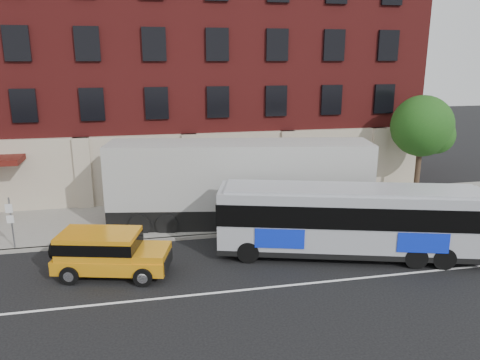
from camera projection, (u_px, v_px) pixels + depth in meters
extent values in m
plane|color=black|center=(224.00, 299.00, 16.68)|extent=(120.00, 120.00, 0.00)
cube|color=#9B978D|center=(196.00, 216.00, 25.18)|extent=(60.00, 6.00, 0.15)
cube|color=#9B978D|center=(203.00, 236.00, 22.34)|extent=(60.00, 0.25, 0.15)
cube|color=white|center=(222.00, 292.00, 17.15)|extent=(60.00, 0.12, 0.01)
cube|color=maroon|center=(180.00, 70.00, 30.82)|extent=(30.00, 10.00, 15.00)
cube|color=#B2A58E|center=(190.00, 167.00, 27.34)|extent=(30.00, 0.35, 4.00)
cube|color=#B2A58E|center=(84.00, 173.00, 26.07)|extent=(0.90, 0.55, 4.00)
cube|color=#B2A58E|center=(190.00, 168.00, 27.25)|extent=(0.90, 0.55, 4.00)
cube|color=#B2A58E|center=(287.00, 163.00, 28.43)|extent=(0.90, 0.55, 4.00)
cube|color=#B2A58E|center=(377.00, 159.00, 29.62)|extent=(0.90, 0.55, 4.00)
cube|color=black|center=(24.00, 106.00, 24.71)|extent=(1.30, 0.20, 1.80)
cube|color=black|center=(92.00, 104.00, 25.40)|extent=(1.30, 0.20, 1.80)
cube|color=black|center=(157.00, 103.00, 26.10)|extent=(1.30, 0.20, 1.80)
cube|color=black|center=(218.00, 102.00, 26.79)|extent=(1.30, 0.20, 1.80)
cube|color=black|center=(276.00, 101.00, 27.48)|extent=(1.30, 0.20, 1.80)
cube|color=black|center=(331.00, 100.00, 28.17)|extent=(1.30, 0.20, 1.80)
cube|color=black|center=(384.00, 99.00, 28.86)|extent=(1.30, 0.20, 1.80)
cube|color=black|center=(17.00, 43.00, 23.90)|extent=(1.30, 0.20, 1.80)
cube|color=black|center=(87.00, 44.00, 24.59)|extent=(1.30, 0.20, 1.80)
cube|color=black|center=(154.00, 44.00, 25.28)|extent=(1.30, 0.20, 1.80)
cube|color=black|center=(217.00, 45.00, 25.97)|extent=(1.30, 0.20, 1.80)
cube|color=black|center=(277.00, 45.00, 26.66)|extent=(1.30, 0.20, 1.80)
cube|color=black|center=(334.00, 45.00, 27.35)|extent=(1.30, 0.20, 1.80)
cube|color=black|center=(388.00, 46.00, 28.04)|extent=(1.30, 0.20, 1.80)
cube|color=black|center=(112.00, 178.00, 26.49)|extent=(2.60, 0.15, 2.80)
cube|color=black|center=(215.00, 173.00, 27.68)|extent=(2.60, 0.15, 2.80)
cube|color=black|center=(310.00, 168.00, 28.86)|extent=(2.60, 0.15, 2.80)
cylinder|color=slate|center=(12.00, 225.00, 20.55)|extent=(0.07, 0.07, 2.50)
cube|color=silver|center=(9.00, 208.00, 20.20)|extent=(0.30, 0.03, 0.40)
cube|color=silver|center=(10.00, 219.00, 20.33)|extent=(0.30, 0.03, 0.35)
cylinder|color=#39281C|center=(417.00, 174.00, 27.91)|extent=(0.32, 0.32, 3.00)
sphere|color=#134112|center=(422.00, 126.00, 27.17)|extent=(3.60, 3.60, 3.60)
sphere|color=#134112|center=(436.00, 135.00, 27.06)|extent=(2.20, 2.20, 2.20)
sphere|color=#134112|center=(408.00, 132.00, 27.53)|extent=(2.00, 2.00, 2.00)
cube|color=#A0A2A9|center=(349.00, 220.00, 19.94)|extent=(11.43, 5.41, 2.67)
cube|color=black|center=(348.00, 246.00, 20.26)|extent=(11.49, 5.46, 0.23)
cube|color=#A0A2A9|center=(351.00, 189.00, 19.59)|extent=(10.82, 4.98, 0.11)
cube|color=black|center=(350.00, 210.00, 19.83)|extent=(11.53, 5.50, 0.94)
cube|color=#0D28CE|center=(280.00, 239.00, 19.14)|extent=(1.99, 0.62, 0.84)
cube|color=#0D28CE|center=(407.00, 223.00, 21.00)|extent=(1.99, 0.62, 0.84)
cylinder|color=black|center=(248.00, 252.00, 19.56)|extent=(0.98, 0.53, 0.94)
cylinder|color=black|center=(251.00, 234.00, 21.59)|extent=(0.98, 0.53, 0.94)
cylinder|color=black|center=(416.00, 257.00, 19.02)|extent=(0.98, 0.53, 0.94)
cylinder|color=black|center=(403.00, 238.00, 21.06)|extent=(0.98, 0.53, 0.94)
cylinder|color=black|center=(444.00, 258.00, 18.94)|extent=(0.98, 0.53, 0.94)
cylinder|color=black|center=(428.00, 239.00, 20.97)|extent=(0.98, 0.53, 0.94)
cube|color=orange|center=(113.00, 261.00, 18.41)|extent=(4.72, 2.88, 0.55)
cube|color=orange|center=(99.00, 243.00, 18.25)|extent=(3.38, 2.50, 0.92)
cube|color=black|center=(99.00, 242.00, 18.24)|extent=(3.42, 2.54, 0.46)
cube|color=orange|center=(150.00, 252.00, 18.24)|extent=(1.77, 2.03, 0.28)
cube|color=black|center=(168.00, 261.00, 18.30)|extent=(0.42, 1.43, 0.50)
cylinder|color=black|center=(55.00, 250.00, 18.42)|extent=(0.37, 0.73, 0.70)
cylinder|color=black|center=(143.00, 277.00, 17.54)|extent=(0.77, 0.43, 0.73)
cylinder|color=silver|center=(143.00, 277.00, 17.54)|extent=(0.46, 0.37, 0.40)
cylinder|color=black|center=(154.00, 257.00, 19.28)|extent=(0.77, 0.43, 0.73)
cylinder|color=silver|center=(154.00, 257.00, 19.28)|extent=(0.46, 0.37, 0.40)
cylinder|color=black|center=(70.00, 275.00, 17.67)|extent=(0.77, 0.43, 0.73)
cylinder|color=silver|center=(70.00, 275.00, 17.67)|extent=(0.46, 0.37, 0.40)
cylinder|color=black|center=(87.00, 256.00, 19.41)|extent=(0.77, 0.43, 0.73)
cylinder|color=silver|center=(87.00, 256.00, 19.41)|extent=(0.46, 0.37, 0.40)
cube|color=black|center=(240.00, 214.00, 23.91)|extent=(13.35, 4.85, 1.20)
cube|color=#B2B2AE|center=(240.00, 173.00, 23.35)|extent=(13.36, 4.90, 3.17)
cylinder|color=black|center=(140.00, 225.00, 22.56)|extent=(1.13, 0.49, 1.09)
cylinder|color=black|center=(148.00, 208.00, 24.99)|extent=(1.13, 0.49, 1.09)
cylinder|color=black|center=(167.00, 224.00, 22.60)|extent=(1.13, 0.49, 1.09)
cylinder|color=black|center=(173.00, 208.00, 25.03)|extent=(1.13, 0.49, 1.09)
cylinder|color=black|center=(313.00, 223.00, 22.82)|extent=(1.13, 0.49, 1.09)
cylinder|color=black|center=(305.00, 207.00, 25.24)|extent=(1.13, 0.49, 1.09)
cylinder|color=black|center=(340.00, 222.00, 22.86)|extent=(1.13, 0.49, 1.09)
cylinder|color=black|center=(329.00, 207.00, 25.28)|extent=(1.13, 0.49, 1.09)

